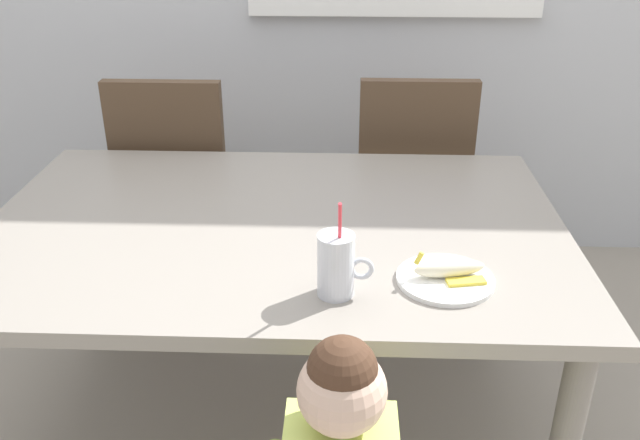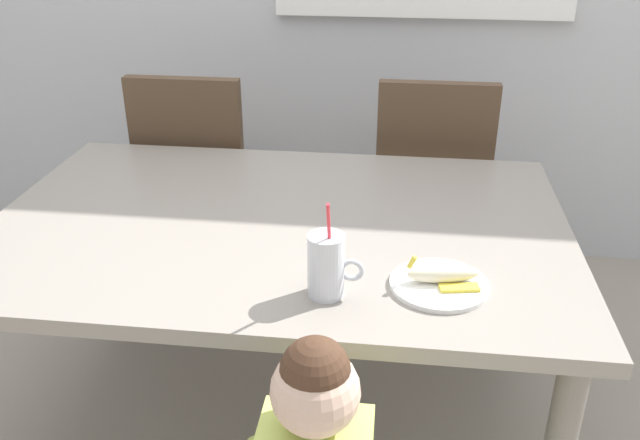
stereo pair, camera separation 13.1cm
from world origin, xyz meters
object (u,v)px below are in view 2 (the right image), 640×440
Objects in this scene: snack_plate at (439,285)px; peeled_banana at (444,274)px; dining_chair_right at (430,181)px; dining_table at (279,245)px; milk_cup at (327,269)px; dining_chair_left at (199,175)px.

peeled_banana reaches higher than snack_plate.
peeled_banana is at bearing 89.57° from dining_chair_right.
snack_plate is 1.31× the size of peeled_banana.
milk_cup reaches higher than dining_table.
snack_plate is at bearing 14.01° from milk_cup.
peeled_banana is (0.27, 0.07, -0.04)m from milk_cup.
dining_chair_left is 0.91m from dining_chair_right.
dining_chair_left reaches higher than dining_table.
milk_cup is at bearing 120.06° from dining_chair_left.
dining_chair_right is at bearing 76.51° from milk_cup.
dining_table is 0.53m from snack_plate.
milk_cup is 0.28m from peeled_banana.
dining_chair_right is 1.09m from snack_plate.
dining_chair_right is 5.48× the size of peeled_banana.
milk_cup reaches higher than snack_plate.
dining_table is 6.46× the size of milk_cup.
snack_plate is at bearing -151.53° from peeled_banana.
milk_cup is at bearing -165.39° from peeled_banana.
dining_table is 6.95× the size of snack_plate.
dining_chair_right reaches higher than snack_plate.
snack_plate is (-0.02, -1.08, 0.19)m from dining_chair_right.
dining_chair_right is at bearing 89.57° from peeled_banana.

